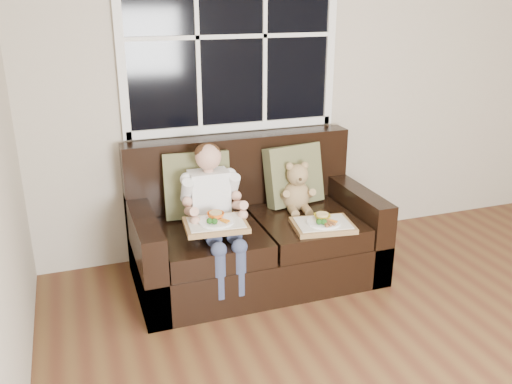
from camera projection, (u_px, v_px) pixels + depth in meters
name	position (u px, v px, depth m)	size (l,w,h in m)	color
window_back	(231.00, 36.00, 3.84)	(1.62, 0.04, 1.37)	black
loveseat	(253.00, 234.00, 3.89)	(1.70, 0.92, 0.96)	black
pillow_left	(197.00, 185.00, 3.79)	(0.48, 0.26, 0.47)	brown
pillow_right	(294.00, 175.00, 4.02)	(0.47, 0.28, 0.45)	brown
child	(213.00, 202.00, 3.57)	(0.38, 0.60, 0.87)	white
teddy_bear	(297.00, 190.00, 3.92)	(0.24, 0.29, 0.37)	#9B8652
tray_left	(216.00, 223.00, 3.42)	(0.42, 0.33, 0.09)	#9D7147
tray_right	(323.00, 224.00, 3.64)	(0.44, 0.36, 0.09)	#9D7147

